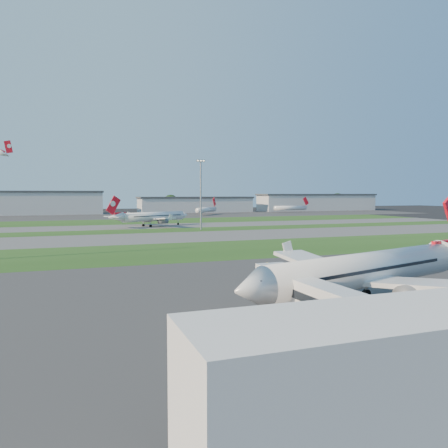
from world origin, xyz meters
name	(u,v)px	position (x,y,z in m)	size (l,w,h in m)	color
ground	(333,301)	(0.00, 0.00, 0.00)	(700.00, 700.00, 0.00)	black
apron_near	(333,301)	(0.00, 0.00, 0.01)	(300.00, 70.00, 0.01)	#333335
grass_strip_a	(208,250)	(0.00, 52.00, 0.01)	(300.00, 34.00, 0.01)	#204316
taxiway_a	(176,237)	(0.00, 85.00, 0.01)	(300.00, 32.00, 0.01)	#515154
grass_strip_b	(160,231)	(0.00, 110.00, 0.01)	(300.00, 18.00, 0.01)	#204316
taxiway_b	(149,226)	(0.00, 132.00, 0.01)	(300.00, 26.00, 0.01)	#515154
grass_strip_c	(137,221)	(0.00, 165.00, 0.01)	(300.00, 40.00, 0.01)	#204316
apron_far	(122,216)	(0.00, 225.00, 0.01)	(400.00, 80.00, 0.01)	#333335
yellow_line	(367,298)	(5.00, 0.00, 0.00)	(0.25, 60.00, 0.02)	gold
terminal_fragment	(439,385)	(-14.00, -29.94, 3.98)	(26.00, 6.05, 8.00)	silver
jet_bridge	(338,305)	(-9.81, -15.24, 4.01)	(4.20, 26.90, 6.20)	silver
airliner_parked	(369,270)	(2.19, -4.00, 4.39)	(39.01, 32.80, 12.49)	silver
airliner_taxiing	(153,217)	(1.48, 130.99, 3.96)	(33.64, 28.68, 11.28)	silver
mini_jet_near	(206,210)	(51.04, 216.24, 3.28)	(20.09, 22.71, 9.48)	silver
mini_jet_far	(291,208)	(118.40, 230.41, 3.28)	(28.64, 5.12, 9.48)	silver
light_mast_centre	(201,190)	(15.00, 108.00, 14.81)	(3.20, 0.70, 25.80)	gray
hangar_west	(45,203)	(-45.00, 255.00, 7.64)	(71.40, 23.00, 15.20)	#ABAFB3
hangar_east	(196,204)	(55.00, 255.00, 5.64)	(81.60, 23.00, 11.20)	#ABAFB3
hangar_far_east	(317,202)	(155.00, 255.00, 6.64)	(96.90, 23.00, 13.20)	#ABAFB3
tree_mid_west	(85,205)	(-20.00, 266.00, 5.84)	(9.90, 9.90, 10.80)	black
tree_mid_east	(171,203)	(40.00, 269.00, 6.81)	(11.55, 11.55, 12.60)	black
tree_east	(265,203)	(115.00, 267.00, 6.16)	(10.45, 10.45, 11.40)	black
tree_far_east	(337,201)	(185.00, 271.00, 7.46)	(12.65, 12.65, 13.80)	black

